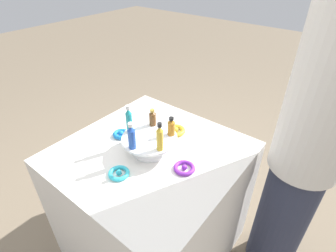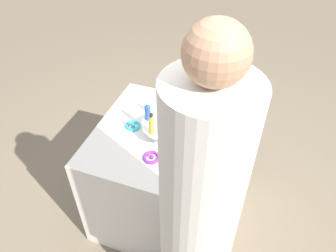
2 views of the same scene
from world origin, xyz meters
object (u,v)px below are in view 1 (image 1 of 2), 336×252
display_stand (150,142)px  person_figure (312,140)px  ribbon_bow_purple (185,168)px  ribbon_bow_gold (175,130)px  bottle_teal (129,120)px  ribbon_bow_blue (121,134)px  bottle_gold (160,138)px  bottle_brown (153,118)px  bottle_amber (171,127)px  bottle_blue (132,137)px  ribbon_bow_teal (119,173)px

display_stand → person_figure: size_ratio=0.15×
ribbon_bow_purple → ribbon_bow_gold: size_ratio=0.92×
bottle_teal → ribbon_bow_blue: 0.18m
bottle_gold → ribbon_bow_gold: 0.30m
bottle_teal → ribbon_bow_gold: (-0.10, -0.23, -0.14)m
bottle_gold → ribbon_bow_blue: 0.33m
display_stand → ribbon_bow_gold: (0.00, -0.20, -0.04)m
display_stand → ribbon_bow_blue: size_ratio=3.05×
bottle_gold → ribbon_bow_purple: size_ratio=1.43×
bottle_gold → ribbon_bow_blue: size_ratio=1.61×
ribbon_bow_blue → person_figure: person_figure is taller
bottle_brown → ribbon_bow_gold: bottle_brown is taller
ribbon_bow_gold → display_stand: bearing=90.7°
ribbon_bow_gold → person_figure: size_ratio=0.06×
ribbon_bow_purple → ribbon_bow_blue: size_ratio=1.13×
bottle_brown → person_figure: 0.72m
bottle_brown → bottle_amber: bottle_amber is taller
display_stand → ribbon_bow_purple: display_stand is taller
bottle_blue → bottle_amber: bearing=-111.5°
bottle_brown → ribbon_bow_teal: (-0.06, 0.29, -0.12)m
bottle_amber → bottle_gold: bearing=104.5°
person_figure → display_stand: bearing=-0.0°
bottle_brown → ribbon_bow_gold: 0.17m
bottle_brown → ribbon_bow_blue: 0.21m
display_stand → ribbon_bow_gold: display_stand is taller
bottle_teal → ribbon_bow_blue: bearing=-13.0°
bottle_gold → ribbon_bow_gold: size_ratio=1.31×
ribbon_bow_teal → ribbon_bow_gold: ribbon_bow_gold is taller
bottle_teal → bottle_blue: size_ratio=1.12×
bottle_amber → person_figure: person_figure is taller
person_figure → bottle_brown: bearing=-8.3°
ribbon_bow_purple → ribbon_bow_gold: (0.21, -0.20, 0.00)m
bottle_blue → ribbon_bow_gold: (-0.00, -0.31, -0.13)m
bottle_gold → ribbon_bow_purple: (-0.11, -0.04, -0.14)m
ribbon_bow_teal → ribbon_bow_blue: (0.21, -0.20, 0.00)m
bottle_teal → ribbon_bow_purple: 0.34m
display_stand → ribbon_bow_blue: display_stand is taller
ribbon_bow_blue → ribbon_bow_gold: bearing=-134.3°
bottle_teal → ribbon_bow_gold: 0.29m
display_stand → bottle_amber: (-0.07, -0.08, 0.07)m
bottle_blue → ribbon_bow_gold: bearing=-90.8°
bottle_teal → bottle_amber: (-0.17, -0.11, -0.02)m
bottle_blue → ribbon_bow_purple: 0.27m
bottle_amber → ribbon_bow_gold: 0.18m
bottle_brown → bottle_teal: bottle_teal is taller
bottle_teal → bottle_gold: bottle_teal is taller
bottle_gold → person_figure: bearing=-141.5°
bottle_brown → bottle_amber: size_ratio=0.94×
bottle_teal → person_figure: bearing=-150.9°
bottle_blue → ribbon_bow_purple: size_ratio=1.34×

